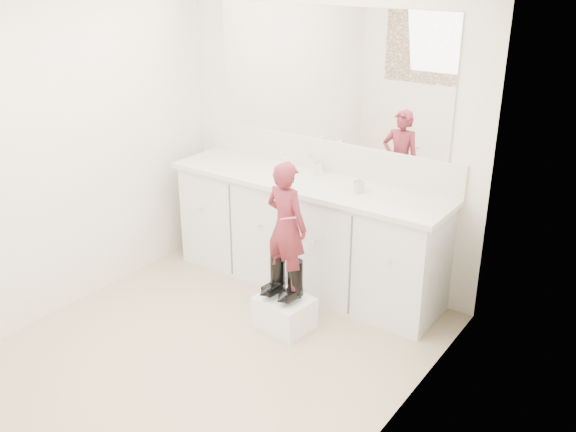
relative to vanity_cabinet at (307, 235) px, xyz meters
The scene contains 16 objects.
floor 1.30m from the vanity_cabinet, 90.00° to the right, with size 3.00×3.00×0.00m, color #977C63.
wall_back 0.82m from the vanity_cabinet, 90.00° to the left, with size 2.60×2.60×0.00m, color beige.
wall_left 1.95m from the vanity_cabinet, 136.70° to the right, with size 3.00×3.00×0.00m, color beige.
wall_right 1.95m from the vanity_cabinet, 43.30° to the right, with size 3.00×3.00×0.00m, color beige.
vanity_cabinet is the anchor object (origin of this frame).
countertop 0.45m from the vanity_cabinet, 90.00° to the right, with size 2.28×0.58×0.04m, color beige.
backsplash 0.64m from the vanity_cabinet, 90.00° to the left, with size 2.28×0.03×0.25m, color beige.
mirror 1.24m from the vanity_cabinet, 90.00° to the left, with size 2.00×0.02×1.00m, color white.
faucet 0.54m from the vanity_cabinet, 90.00° to the left, with size 0.08×0.08×0.10m, color silver.
cup 0.68m from the vanity_cabinet, ahead, with size 0.09×0.09×0.08m, color beige.
soap_bottle 0.60m from the vanity_cabinet, behind, with size 0.08×0.08×0.18m, color beige.
step_stool 0.75m from the vanity_cabinet, 69.82° to the right, with size 0.37×0.31×0.23m, color white.
boot_left 0.64m from the vanity_cabinet, 75.52° to the right, with size 0.11×0.20×0.31m, color black, non-canonical shape.
boot_right 0.69m from the vanity_cabinet, 63.42° to the right, with size 0.11×0.20×0.31m, color black, non-canonical shape.
toddler 0.75m from the vanity_cabinet, 69.23° to the right, with size 0.33×0.22×0.90m, color #AD3547.
toothbrush 0.89m from the vanity_cabinet, 66.44° to the right, with size 0.01×0.01×0.14m, color #CE5096.
Camera 1 is at (2.51, -2.64, 2.51)m, focal length 40.00 mm.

